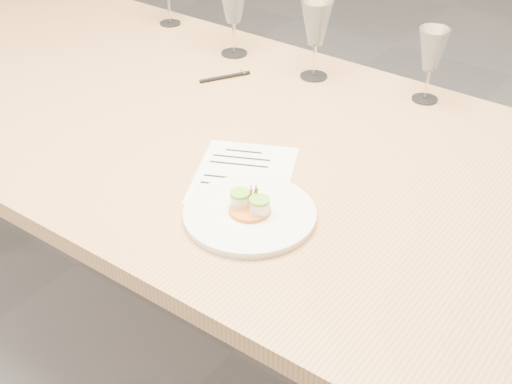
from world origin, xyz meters
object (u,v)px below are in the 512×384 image
Objects in this scene: dinner_plate at (250,213)px; wine_glass_2 at (316,24)px; recipe_sheet at (243,175)px; dining_table at (226,154)px; wine_glass_1 at (233,3)px; ballpoint_pen at (225,77)px; wine_glass_3 at (432,51)px.

wine_glass_2 is (-0.24, 0.61, 0.13)m from dinner_plate.
dinner_plate is 0.15m from recipe_sheet.
dining_table is at bearing -92.37° from wine_glass_2.
dinner_plate is at bearing -68.38° from wine_glass_2.
wine_glass_1 is (-0.25, 0.35, 0.22)m from dining_table.
wine_glass_2 reaches higher than ballpoint_pen.
ballpoint_pen is 0.60× the size of wine_glass_1.
dinner_plate is 0.79m from wine_glass_1.
recipe_sheet is at bearing -74.36° from wine_glass_2.
ballpoint_pen is (-0.32, 0.34, 0.00)m from recipe_sheet.
wine_glass_1 is 1.14× the size of wine_glass_3.
wine_glass_2 reaches higher than wine_glass_3.
recipe_sheet is 1.49× the size of wine_glass_1.
wine_glass_3 is (0.31, 0.41, 0.20)m from dining_table.
wine_glass_2 is 1.12× the size of wine_glass_3.
wine_glass_2 is at bearing 1.31° from wine_glass_1.
recipe_sheet is 1.52× the size of wine_glass_2.
ballpoint_pen is (-0.42, 0.46, -0.01)m from dinner_plate.
wine_glass_3 is at bearing 48.02° from recipe_sheet.
dinner_plate is at bearing -44.01° from dining_table.
dinner_plate is (0.25, -0.25, 0.08)m from dining_table.
dining_table is 12.87× the size of wine_glass_3.
recipe_sheet is at bearing -106.42° from ballpoint_pen.
dinner_plate reaches higher than recipe_sheet.
wine_glass_1 is 1.02× the size of wine_glass_2.
wine_glass_3 is (0.56, 0.06, -0.02)m from wine_glass_1.
wine_glass_3 is at bearing -36.80° from ballpoint_pen.
wine_glass_3 is (0.06, 0.66, 0.12)m from dinner_plate.
wine_glass_3 reaches higher than recipe_sheet.
ballpoint_pen is 0.61× the size of wine_glass_2.
dinner_plate reaches higher than ballpoint_pen.
wine_glass_2 is (-0.14, 0.49, 0.15)m from recipe_sheet.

